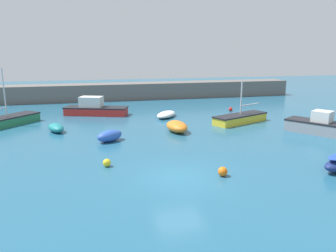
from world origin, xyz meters
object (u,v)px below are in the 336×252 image
(fishing_dinghy_green, at_px, (56,128))
(sailboat_short_mast, at_px, (7,121))
(mooring_buoy_red, at_px, (231,109))
(motorboat_with_cabin, at_px, (95,108))
(sailboat_twin_hulled, at_px, (240,118))
(mooring_buoy_yellow, at_px, (107,163))
(motorboat_grey_hull, at_px, (318,125))
(mooring_buoy_orange, at_px, (223,172))
(open_tender_yellow, at_px, (166,114))
(dinghy_near_pier, at_px, (110,136))
(rowboat_blue_near, at_px, (177,126))

(fishing_dinghy_green, xyz_separation_m, sailboat_short_mast, (-4.27, 3.41, 0.09))
(mooring_buoy_red, bearing_deg, motorboat_with_cabin, 174.56)
(motorboat_with_cabin, relative_size, mooring_buoy_red, 15.78)
(motorboat_with_cabin, xyz_separation_m, mooring_buoy_red, (14.19, -1.35, -0.44))
(sailboat_twin_hulled, height_order, mooring_buoy_yellow, sailboat_twin_hulled)
(motorboat_grey_hull, bearing_deg, mooring_buoy_orange, 88.48)
(fishing_dinghy_green, distance_m, mooring_buoy_orange, 15.12)
(mooring_buoy_yellow, bearing_deg, fishing_dinghy_green, 110.55)
(open_tender_yellow, relative_size, mooring_buoy_red, 8.00)
(fishing_dinghy_green, height_order, sailboat_short_mast, sailboat_short_mast)
(sailboat_twin_hulled, bearing_deg, mooring_buoy_yellow, 11.99)
(sailboat_short_mast, relative_size, open_tender_yellow, 1.65)
(fishing_dinghy_green, bearing_deg, mooring_buoy_orange, 16.39)
(dinghy_near_pier, height_order, motorboat_with_cabin, motorboat_with_cabin)
(fishing_dinghy_green, xyz_separation_m, mooring_buoy_red, (17.42, 5.18, -0.13))
(dinghy_near_pier, relative_size, rowboat_blue_near, 0.80)
(dinghy_near_pier, xyz_separation_m, motorboat_grey_hull, (15.97, -1.52, 0.23))
(motorboat_with_cabin, height_order, sailboat_short_mast, sailboat_short_mast)
(sailboat_short_mast, xyz_separation_m, mooring_buoy_orange, (13.41, -15.45, -0.17))
(sailboat_twin_hulled, xyz_separation_m, open_tender_yellow, (-5.89, 3.95, -0.11))
(dinghy_near_pier, xyz_separation_m, mooring_buoy_red, (13.45, 9.06, -0.20))
(dinghy_near_pier, xyz_separation_m, motorboat_with_cabin, (-0.74, 10.41, 0.24))
(rowboat_blue_near, relative_size, motorboat_grey_hull, 0.59)
(sailboat_twin_hulled, bearing_deg, motorboat_with_cabin, -52.18)
(dinghy_near_pier, bearing_deg, sailboat_short_mast, 103.69)
(dinghy_near_pier, distance_m, open_tender_yellow, 9.51)
(sailboat_short_mast, xyz_separation_m, sailboat_twin_hulled, (20.07, -3.82, -0.01))
(sailboat_twin_hulled, height_order, mooring_buoy_red, sailboat_twin_hulled)
(open_tender_yellow, distance_m, mooring_buoy_orange, 15.60)
(sailboat_short_mast, distance_m, mooring_buoy_red, 21.76)
(fishing_dinghy_green, relative_size, mooring_buoy_yellow, 5.58)
(motorboat_grey_hull, bearing_deg, sailboat_twin_hulled, 6.49)
(motorboat_with_cabin, distance_m, mooring_buoy_yellow, 15.70)
(sailboat_short_mast, distance_m, open_tender_yellow, 14.18)
(mooring_buoy_yellow, bearing_deg, motorboat_with_cabin, 90.76)
(sailboat_short_mast, height_order, mooring_buoy_orange, sailboat_short_mast)
(dinghy_near_pier, height_order, mooring_buoy_red, dinghy_near_pier)
(dinghy_near_pier, bearing_deg, motorboat_grey_hull, -40.25)
(mooring_buoy_orange, bearing_deg, open_tender_yellow, 87.16)
(open_tender_yellow, xyz_separation_m, mooring_buoy_yellow, (-6.48, -12.70, -0.07))
(sailboat_short_mast, bearing_deg, mooring_buoy_orange, -97.85)
(sailboat_twin_hulled, relative_size, open_tender_yellow, 1.75)
(motorboat_grey_hull, height_order, mooring_buoy_red, motorboat_grey_hull)
(fishing_dinghy_green, distance_m, open_tender_yellow, 10.52)
(mooring_buoy_orange, distance_m, mooring_buoy_yellow, 6.39)
(fishing_dinghy_green, relative_size, motorboat_with_cabin, 0.38)
(dinghy_near_pier, height_order, sailboat_short_mast, sailboat_short_mast)
(fishing_dinghy_green, bearing_deg, open_tender_yellow, 88.83)
(mooring_buoy_red, bearing_deg, mooring_buoy_yellow, -134.27)
(rowboat_blue_near, distance_m, mooring_buoy_yellow, 9.10)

